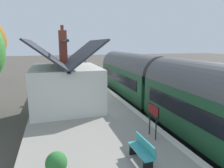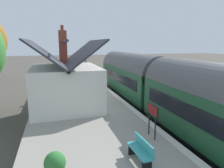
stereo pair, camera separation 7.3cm
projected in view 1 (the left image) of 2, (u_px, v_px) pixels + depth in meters
name	position (u px, v px, depth m)	size (l,w,h in m)	color
ground_plane	(125.00, 102.00, 18.03)	(160.00, 160.00, 0.00)	#4C473F
platform	(77.00, 101.00, 16.71)	(32.00, 6.65, 0.89)	gray
platform_edge_coping	(113.00, 93.00, 17.51)	(32.00, 0.36, 0.02)	beige
rail_near	(141.00, 100.00, 18.48)	(52.00, 0.08, 0.14)	gray
rail_far	(127.00, 101.00, 18.07)	(52.00, 0.08, 0.14)	gray
train	(212.00, 107.00, 9.30)	(30.87, 2.73, 4.32)	black
station_building	(66.00, 85.00, 13.53)	(5.71, 4.62, 5.56)	white
bench_platform_end	(80.00, 76.00, 23.70)	(1.41, 0.47, 0.88)	teal
bench_by_lamp	(142.00, 150.00, 7.21)	(1.42, 0.49, 0.88)	teal
bench_near_building	(81.00, 79.00, 21.98)	(1.41, 0.46, 0.88)	teal
planter_bench_right	(46.00, 87.00, 17.80)	(0.58, 0.58, 0.96)	#9E5138
planter_edge_far	(50.00, 85.00, 19.61)	(1.00, 0.32, 0.60)	gray
planter_corner_building	(79.00, 74.00, 27.34)	(0.88, 0.32, 0.54)	#9E5138
planter_edge_near	(57.00, 166.00, 6.19)	(0.67, 0.67, 0.97)	gray
planter_by_door	(49.00, 81.00, 21.67)	(0.74, 0.32, 0.60)	gray
planter_bench_left	(57.00, 74.00, 25.95)	(0.56, 0.56, 0.76)	teal
planter_under_sign	(69.00, 83.00, 20.33)	(1.04, 0.32, 0.60)	black
lamp_post_platform	(85.00, 58.00, 25.38)	(0.32, 0.50, 3.51)	black
station_sign_board	(153.00, 113.00, 9.00)	(0.96, 0.06, 1.57)	black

